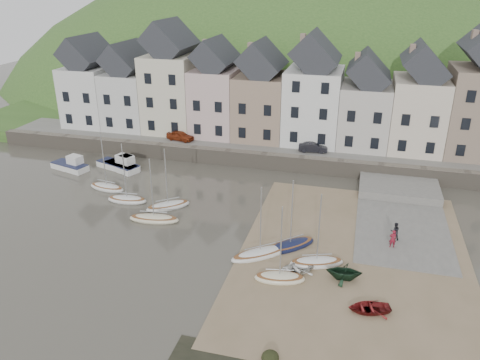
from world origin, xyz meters
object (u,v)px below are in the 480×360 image
(sailboat_0, at_px, (107,187))
(rowboat_white, at_px, (294,269))
(car_left, at_px, (180,136))
(car_right, at_px, (313,147))
(rowboat_green, at_px, (344,271))
(rowboat_red, at_px, (369,307))
(person_red, at_px, (393,239))
(person_dark, at_px, (395,231))

(sailboat_0, height_order, rowboat_white, sailboat_0)
(car_left, distance_m, car_right, 16.75)
(rowboat_green, bearing_deg, rowboat_red, 24.89)
(car_left, bearing_deg, person_red, -112.47)
(person_dark, distance_m, car_left, 30.25)
(rowboat_red, relative_size, car_left, 0.79)
(rowboat_red, relative_size, car_right, 0.84)
(rowboat_green, distance_m, car_right, 23.45)
(rowboat_white, bearing_deg, car_right, 144.48)
(rowboat_green, height_order, person_dark, person_dark)
(rowboat_white, xyz_separation_m, person_dark, (7.45, 6.95, 0.55))
(sailboat_0, bearing_deg, person_dark, -6.31)
(person_red, bearing_deg, sailboat_0, -20.14)
(rowboat_white, bearing_deg, rowboat_red, 21.01)
(sailboat_0, xyz_separation_m, rowboat_white, (21.47, -10.15, 0.10))
(rowboat_white, xyz_separation_m, rowboat_red, (5.52, -3.17, -0.01))
(rowboat_green, relative_size, car_right, 0.77)
(person_red, bearing_deg, rowboat_red, 67.81)
(rowboat_white, xyz_separation_m, car_right, (-1.43, 22.97, 1.79))
(rowboat_white, relative_size, car_right, 0.88)
(rowboat_red, distance_m, car_right, 27.11)
(sailboat_0, xyz_separation_m, person_red, (28.70, -4.53, 0.64))
(rowboat_white, distance_m, person_dark, 10.20)
(rowboat_green, distance_m, rowboat_red, 3.80)
(rowboat_white, distance_m, car_right, 23.09)
(rowboat_red, xyz_separation_m, car_right, (-6.95, 26.14, 1.80))
(sailboat_0, bearing_deg, car_right, 32.62)
(rowboat_white, bearing_deg, person_dark, 93.95)
(rowboat_white, distance_m, rowboat_red, 6.36)
(rowboat_green, bearing_deg, rowboat_white, -92.62)
(car_right, bearing_deg, rowboat_white, 178.76)
(rowboat_white, distance_m, person_red, 9.17)
(person_red, xyz_separation_m, car_right, (-8.66, 17.35, 1.25))
(sailboat_0, bearing_deg, rowboat_green, -21.75)
(car_right, bearing_deg, rowboat_red, -169.92)
(car_right, bearing_deg, person_dark, -155.82)
(sailboat_0, height_order, rowboat_green, sailboat_0)
(rowboat_white, relative_size, rowboat_red, 1.05)
(sailboat_0, relative_size, person_dark, 3.99)
(car_left, bearing_deg, rowboat_red, -125.95)
(rowboat_red, bearing_deg, car_left, -153.17)
(rowboat_green, height_order, rowboat_red, rowboat_green)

